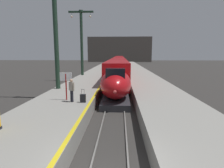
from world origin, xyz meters
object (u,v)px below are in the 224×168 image
Objects in this scene: rolling_suitcase at (83,98)px; departure_info_board at (66,80)px; station_column_mid at (55,27)px; passenger_near_edge at (72,89)px; highspeed_train_main at (119,64)px; station_column_far at (82,37)px.

departure_info_board reaches higher than rolling_suitcase.
rolling_suitcase is 1.97m from departure_info_board.
station_column_mid is 6.90m from departure_info_board.
passenger_near_edge is at bearing 170.11° from rolling_suitcase.
rolling_suitcase is (3.61, -5.40, -5.74)m from station_column_mid.
highspeed_train_main is 32.89m from station_column_mid.
station_column_mid is 0.98× the size of station_column_far.
station_column_far is at bearing 98.89° from passenger_near_edge.
highspeed_train_main is 7.21× the size of station_column_far.
passenger_near_edge reaches higher than rolling_suitcase.
station_column_mid is 6.01× the size of passenger_near_edge.
highspeed_train_main is 44.09× the size of passenger_near_edge.
rolling_suitcase is (0.85, -0.15, -0.69)m from passenger_near_edge.
passenger_near_edge is (2.76, -17.66, -5.14)m from station_column_far.
station_column_far reaches higher than departure_info_board.
passenger_near_edge is 1.72× the size of rolling_suitcase.
departure_info_board is at bearing 153.77° from rolling_suitcase.
departure_info_board is (-3.69, -36.67, 0.58)m from highspeed_train_main.
rolling_suitcase is at bearing -93.51° from highspeed_train_main.
station_column_mid is 4.79× the size of departure_info_board.
highspeed_train_main reaches higher than departure_info_board.
highspeed_train_main is 21.07m from station_column_far.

